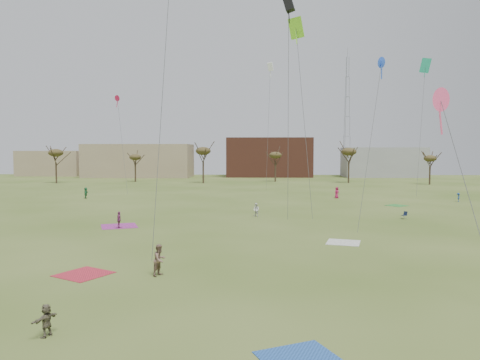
{
  "coord_description": "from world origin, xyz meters",
  "views": [
    {
      "loc": [
        1.39,
        -24.31,
        7.75
      ],
      "look_at": [
        0.0,
        12.0,
        5.5
      ],
      "focal_mm": 34.28,
      "sensor_mm": 36.0,
      "label": 1
    }
  ],
  "objects": [
    {
      "name": "ground",
      "position": [
        0.0,
        0.0,
        0.0
      ],
      "size": [
        260.0,
        260.0,
        0.0
      ],
      "primitive_type": "plane",
      "color": "#3A5319",
      "rests_on": "ground"
    },
    {
      "name": "spectator_fore_b",
      "position": [
        -4.72,
        3.74,
        0.99
      ],
      "size": [
        1.11,
        1.2,
        1.98
      ],
      "primitive_type": "imported",
      "rotation": [
        0.0,
        0.0,
        1.09
      ],
      "color": "#816252",
      "rests_on": "ground"
    },
    {
      "name": "spectator_fore_c",
      "position": [
        -7.44,
        -5.87,
        0.69
      ],
      "size": [
        0.88,
        1.35,
        1.39
      ],
      "primitive_type": "imported",
      "rotation": [
        0.0,
        0.0,
        4.31
      ],
      "color": "brown",
      "rests_on": "ground"
    },
    {
      "name": "spectator_mid_d",
      "position": [
        -12.61,
        21.14,
        0.86
      ],
      "size": [
        0.47,
        1.03,
        1.72
      ],
      "primitive_type": "imported",
      "rotation": [
        0.0,
        0.0,
        1.63
      ],
      "color": "#8C3A70",
      "rests_on": "ground"
    },
    {
      "name": "spectator_mid_e",
      "position": [
        1.26,
        30.0,
        0.81
      ],
      "size": [
        0.99,
        0.96,
        1.62
      ],
      "primitive_type": "imported",
      "rotation": [
        0.0,
        0.0,
        5.65
      ],
      "color": "white",
      "rests_on": "ground"
    },
    {
      "name": "flyer_far_a",
      "position": [
        -27.15,
        50.43,
        0.91
      ],
      "size": [
        0.83,
        1.75,
        1.81
      ],
      "primitive_type": "imported",
      "rotation": [
        0.0,
        0.0,
        1.75
      ],
      "color": "#216539",
      "rests_on": "ground"
    },
    {
      "name": "flyer_far_b",
      "position": [
        14.62,
        52.21,
        0.94
      ],
      "size": [
        1.1,
        1.03,
        1.89
      ],
      "primitive_type": "imported",
      "rotation": [
        0.0,
        0.0,
        0.65
      ],
      "color": "#A11B4B",
      "rests_on": "ground"
    },
    {
      "name": "flyer_far_c",
      "position": [
        32.47,
        47.42,
        0.69
      ],
      "size": [
        0.79,
        1.02,
        1.38
      ],
      "primitive_type": "imported",
      "rotation": [
        0.0,
        0.0,
        4.36
      ],
      "color": "navy",
      "rests_on": "ground"
    },
    {
      "name": "blanket_red",
      "position": [
        -9.59,
        3.8,
        0.0
      ],
      "size": [
        3.89,
        3.89,
        0.03
      ],
      "primitive_type": "cube",
      "rotation": [
        0.0,
        0.0,
        2.63
      ],
      "color": "#B02333",
      "rests_on": "ground"
    },
    {
      "name": "blanket_cream",
      "position": [
        8.74,
        14.64,
        0.0
      ],
      "size": [
        3.35,
        3.35,
        0.03
      ],
      "primitive_type": "cube",
      "rotation": [
        0.0,
        0.0,
        2.87
      ],
      "color": "silver",
      "rests_on": "ground"
    },
    {
      "name": "blanket_plum",
      "position": [
        -13.0,
        22.4,
        0.0
      ],
      "size": [
        4.61,
        4.61,
        0.03
      ],
      "primitive_type": "cube",
      "rotation": [
        0.0,
        0.0,
        1.95
      ],
      "color": "#952E83",
      "rests_on": "ground"
    },
    {
      "name": "blanket_olive",
      "position": [
        21.41,
        41.99,
        0.0
      ],
      "size": [
        3.58,
        3.58,
        0.03
      ],
      "primitive_type": "cube",
      "rotation": [
        0.0,
        0.0,
        2.24
      ],
      "color": "#2F8332",
      "rests_on": "ground"
    },
    {
      "name": "camp_chair_right",
      "position": [
        18.31,
        28.78,
        0.26
      ],
      "size": [
        0.72,
        0.7,
        0.87
      ],
      "rotation": [
        0.0,
        0.0,
        5.22
      ],
      "color": "#151E3A",
      "rests_on": "ground"
    },
    {
      "name": "kites_aloft",
      "position": [
        4.48,
        32.47,
        19.26
      ],
      "size": [
        63.34,
        62.06,
        23.0
      ],
      "color": "red",
      "rests_on": "ground"
    },
    {
      "name": "tree_line",
      "position": [
        -2.85,
        79.12,
        7.09
      ],
      "size": [
        117.44,
        49.32,
        8.91
      ],
      "color": "#3A2B1E",
      "rests_on": "ground"
    },
    {
      "name": "building_tan",
      "position": [
        -35.0,
        115.0,
        5.0
      ],
      "size": [
        32.0,
        14.0,
        10.0
      ],
      "primitive_type": "cube",
      "color": "#937F60",
      "rests_on": "ground"
    },
    {
      "name": "building_brick",
      "position": [
        5.0,
        120.0,
        6.0
      ],
      "size": [
        26.0,
        16.0,
        12.0
      ],
      "primitive_type": "cube",
      "color": "brown",
      "rests_on": "ground"
    },
    {
      "name": "building_grey",
      "position": [
        40.0,
        118.0,
        4.5
      ],
      "size": [
        24.0,
        12.0,
        9.0
      ],
      "primitive_type": "cube",
      "color": "gray",
      "rests_on": "ground"
    },
    {
      "name": "building_tan_west",
      "position": [
        -65.0,
        122.0,
        4.0
      ],
      "size": [
        20.0,
        12.0,
        8.0
      ],
      "primitive_type": "cube",
      "color": "#937F60",
      "rests_on": "ground"
    },
    {
      "name": "radio_tower",
      "position": [
        30.0,
        125.0,
        19.21
      ],
      "size": [
        1.51,
        1.72,
        41.0
      ],
      "color": "#9EA3A8",
      "rests_on": "ground"
    }
  ]
}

